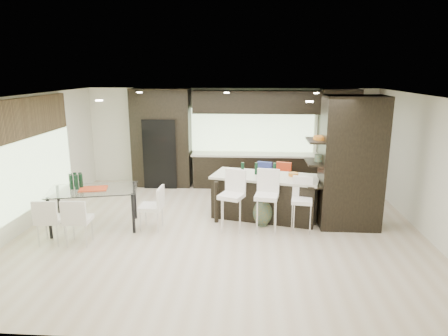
# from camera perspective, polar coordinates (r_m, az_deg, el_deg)

# --- Properties ---
(ground) EXTENTS (8.00, 8.00, 0.00)m
(ground) POSITION_cam_1_polar(r_m,az_deg,el_deg) (8.28, -0.28, -8.75)
(ground) COLOR beige
(ground) RESTS_ON ground
(back_wall) EXTENTS (8.00, 0.02, 2.70)m
(back_wall) POSITION_cam_1_polar(r_m,az_deg,el_deg) (11.29, 0.98, 4.50)
(back_wall) COLOR white
(back_wall) RESTS_ON ground
(left_wall) EXTENTS (0.02, 7.00, 2.70)m
(left_wall) POSITION_cam_1_polar(r_m,az_deg,el_deg) (9.06, -26.41, 0.72)
(left_wall) COLOR white
(left_wall) RESTS_ON ground
(right_wall) EXTENTS (0.02, 7.00, 2.70)m
(right_wall) POSITION_cam_1_polar(r_m,az_deg,el_deg) (8.57, 27.47, -0.08)
(right_wall) COLOR white
(right_wall) RESTS_ON ground
(ceiling) EXTENTS (8.00, 7.00, 0.02)m
(ceiling) POSITION_cam_1_polar(r_m,az_deg,el_deg) (7.66, -0.30, 10.25)
(ceiling) COLOR white
(ceiling) RESTS_ON ground
(window_left) EXTENTS (0.04, 3.20, 1.90)m
(window_left) POSITION_cam_1_polar(r_m,az_deg,el_deg) (9.21, -25.59, 1.00)
(window_left) COLOR #B2D199
(window_left) RESTS_ON left_wall
(window_back) EXTENTS (3.40, 0.04, 1.20)m
(window_back) POSITION_cam_1_polar(r_m,az_deg,el_deg) (11.20, 4.05, 5.43)
(window_back) COLOR #B2D199
(window_back) RESTS_ON back_wall
(stone_accent) EXTENTS (0.08, 3.00, 0.80)m
(stone_accent) POSITION_cam_1_polar(r_m,az_deg,el_deg) (9.06, -26.01, 6.56)
(stone_accent) COLOR brown
(stone_accent) RESTS_ON left_wall
(ceiling_spots) EXTENTS (4.00, 3.00, 0.02)m
(ceiling_spots) POSITION_cam_1_polar(r_m,az_deg,el_deg) (7.91, -0.17, 10.21)
(ceiling_spots) COLOR white
(ceiling_spots) RESTS_ON ceiling
(back_cabinetry) EXTENTS (6.80, 0.68, 2.70)m
(back_cabinetry) POSITION_cam_1_polar(r_m,az_deg,el_deg) (10.95, 3.51, 4.18)
(back_cabinetry) COLOR black
(back_cabinetry) RESTS_ON ground
(refrigerator) EXTENTS (0.90, 0.68, 1.90)m
(refrigerator) POSITION_cam_1_polar(r_m,az_deg,el_deg) (11.24, -8.86, 2.22)
(refrigerator) COLOR black
(refrigerator) RESTS_ON ground
(partition_column) EXTENTS (1.20, 0.80, 2.70)m
(partition_column) POSITION_cam_1_polar(r_m,az_deg,el_deg) (8.48, 17.72, 0.71)
(partition_column) COLOR black
(partition_column) RESTS_ON ground
(kitchen_island) EXTENTS (2.45, 1.50, 0.95)m
(kitchen_island) POSITION_cam_1_polar(r_m,az_deg,el_deg) (8.84, 5.86, -4.05)
(kitchen_island) COLOR black
(kitchen_island) RESTS_ON ground
(stool_left) EXTENTS (0.57, 0.57, 1.00)m
(stool_left) POSITION_cam_1_polar(r_m,az_deg,el_deg) (8.06, 1.06, -5.57)
(stool_left) COLOR white
(stool_left) RESTS_ON ground
(stool_mid) EXTENTS (0.51, 0.51, 1.01)m
(stool_mid) POSITION_cam_1_polar(r_m,az_deg,el_deg) (8.06, 6.06, -5.62)
(stool_mid) COLOR white
(stool_mid) RESTS_ON ground
(stool_right) EXTENTS (0.45, 0.45, 0.90)m
(stool_right) POSITION_cam_1_polar(r_m,az_deg,el_deg) (8.16, 10.99, -5.97)
(stool_right) COLOR white
(stool_right) RESTS_ON ground
(bench) EXTENTS (1.48, 0.89, 0.54)m
(bench) POSITION_cam_1_polar(r_m,az_deg,el_deg) (10.19, 7.63, -2.90)
(bench) COLOR black
(bench) RESTS_ON ground
(floor_vase) EXTENTS (0.48, 0.48, 1.11)m
(floor_vase) POSITION_cam_1_polar(r_m,az_deg,el_deg) (8.33, 5.58, -4.58)
(floor_vase) COLOR #49583F
(floor_vase) RESTS_ON ground
(dining_table) EXTENTS (1.91, 1.36, 0.83)m
(dining_table) POSITION_cam_1_polar(r_m,az_deg,el_deg) (8.63, -17.95, -5.54)
(dining_table) COLOR white
(dining_table) RESTS_ON ground
(chair_near) EXTENTS (0.48, 0.48, 0.84)m
(chair_near) POSITION_cam_1_polar(r_m,az_deg,el_deg) (7.94, -20.05, -7.37)
(chair_near) COLOR white
(chair_near) RESTS_ON ground
(chair_far) EXTENTS (0.48, 0.48, 0.82)m
(chair_far) POSITION_cam_1_polar(r_m,az_deg,el_deg) (8.18, -23.53, -7.15)
(chair_far) COLOR white
(chair_far) RESTS_ON ground
(chair_end) EXTENTS (0.47, 0.47, 0.83)m
(chair_end) POSITION_cam_1_polar(r_m,az_deg,el_deg) (8.27, -10.35, -5.91)
(chair_end) COLOR white
(chair_end) RESTS_ON ground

